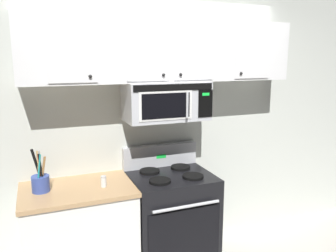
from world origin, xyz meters
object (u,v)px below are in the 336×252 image
stove_range (171,218)px  salt_shaker (104,181)px  utensil_crock_blue (40,181)px  over_range_microwave (166,101)px

stove_range → salt_shaker: bearing=-174.4°
stove_range → utensil_crock_blue: (-1.13, 0.02, 0.52)m
over_range_microwave → salt_shaker: over_range_microwave is taller
stove_range → salt_shaker: stove_range is taller
over_range_microwave → utensil_crock_blue: size_ratio=2.10×
stove_range → over_range_microwave: over_range_microwave is taller
stove_range → over_range_microwave: bearing=90.1°
salt_shaker → utensil_crock_blue: bearing=170.3°
stove_range → over_range_microwave: (-0.00, 0.12, 1.11)m
utensil_crock_blue → salt_shaker: 0.50m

